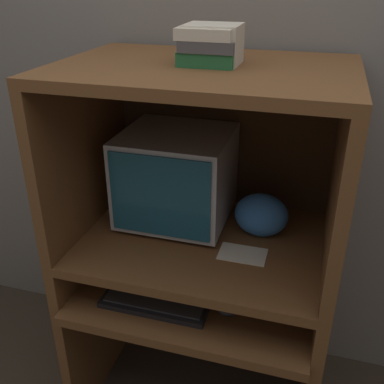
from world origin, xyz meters
name	(u,v)px	position (x,y,z in m)	size (l,w,h in m)	color
wall_back	(229,83)	(0.00, 0.73, 1.30)	(6.00, 0.06, 2.60)	gray
desk_base	(198,330)	(0.00, 0.29, 0.39)	(0.95, 0.71, 0.62)	brown
desk_monitor_shelf	(202,247)	(0.00, 0.34, 0.77)	(0.95, 0.67, 0.18)	brown
hutch_upper	(206,128)	(0.00, 0.37, 1.23)	(0.95, 0.67, 0.64)	brown
crt_monitor	(177,176)	(-0.14, 0.45, 1.00)	(0.41, 0.39, 0.36)	#B2B2B7
keyboard	(156,300)	(-0.12, 0.14, 0.64)	(0.39, 0.17, 0.03)	black
mouse	(227,311)	(0.14, 0.15, 0.64)	(0.07, 0.05, 0.03)	#28282B
snack_bag	(261,215)	(0.20, 0.42, 0.89)	(0.20, 0.15, 0.16)	#336BB7
book_stack	(208,47)	(0.01, 0.33, 1.50)	(0.18, 0.14, 0.11)	#236638
paper_card	(243,254)	(0.17, 0.27, 0.81)	(0.17, 0.11, 0.00)	beige
storage_box	(213,44)	(0.02, 0.36, 1.51)	(0.17, 0.14, 0.12)	beige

